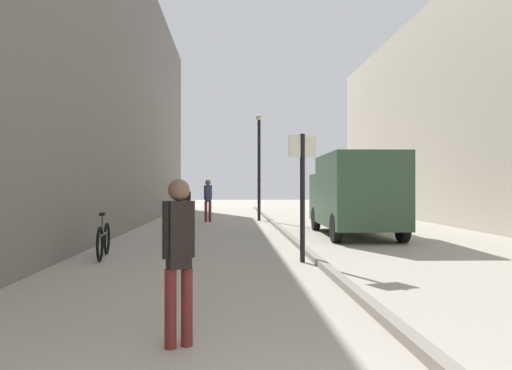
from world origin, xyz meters
The scene contains 10 objects.
ground_plane centered at (0.00, 12.00, 0.00)m, with size 80.00×80.00×0.00m, color #A8A093.
building_facade_left centered at (-4.77, 12.00, 5.20)m, with size 2.35×40.00×10.40m, color slate.
kerb_strip centered at (1.58, 12.00, 0.06)m, with size 0.16×40.00×0.12m, color gray.
pedestrian_main_foreground centered at (-1.29, 10.21, 0.93)m, with size 0.31×0.24×1.62m.
pedestrian_mid_block centered at (-1.12, 19.06, 1.05)m, with size 0.35×0.27×1.82m.
pedestrian_far_crossing centered at (-0.66, 2.98, 0.93)m, with size 0.30×0.24×1.61m.
delivery_van centered at (3.69, 12.99, 1.33)m, with size 2.20×5.33×2.49m.
street_sign_post centered at (1.30, 7.97, 1.55)m, with size 0.58×0.20×2.60m.
lamp_post centered at (1.13, 19.68, 2.72)m, with size 0.28×0.28×4.76m.
bicycle_leaning centered at (-2.88, 8.77, 0.38)m, with size 0.27×1.76×0.98m.
Camera 1 is at (-0.17, -1.62, 1.54)m, focal length 33.48 mm.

